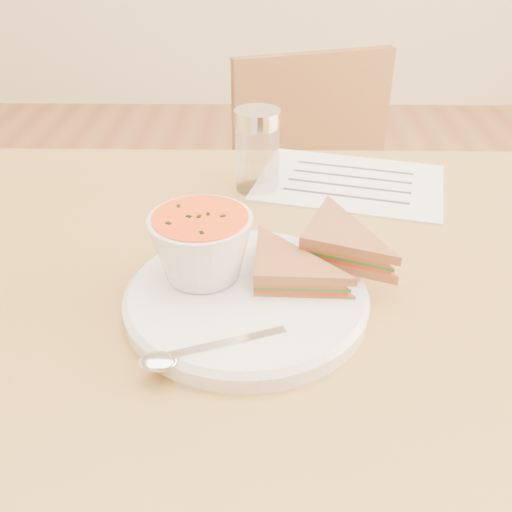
# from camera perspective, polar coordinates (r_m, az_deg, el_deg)

# --- Properties ---
(dining_table) EXTENTS (1.00, 0.70, 0.75)m
(dining_table) POSITION_cam_1_polar(r_m,az_deg,el_deg) (0.94, 2.33, -19.98)
(dining_table) COLOR olive
(dining_table) RESTS_ON floor
(chair_far) EXTENTS (0.47, 0.47, 0.84)m
(chair_far) POSITION_cam_1_polar(r_m,az_deg,el_deg) (1.32, 7.77, -0.13)
(chair_far) COLOR brown
(chair_far) RESTS_ON floor
(plate) EXTENTS (0.29, 0.29, 0.02)m
(plate) POSITION_cam_1_polar(r_m,az_deg,el_deg) (0.61, -0.98, -4.37)
(plate) COLOR white
(plate) RESTS_ON dining_table
(soup_bowl) EXTENTS (0.12, 0.12, 0.08)m
(soup_bowl) POSITION_cam_1_polar(r_m,az_deg,el_deg) (0.61, -5.43, 0.67)
(soup_bowl) COLOR white
(soup_bowl) RESTS_ON plate
(sandwich_half_a) EXTENTS (0.11, 0.11, 0.03)m
(sandwich_half_a) POSITION_cam_1_polar(r_m,az_deg,el_deg) (0.58, -0.25, -3.29)
(sandwich_half_a) COLOR #9D6437
(sandwich_half_a) RESTS_ON plate
(sandwich_half_b) EXTENTS (0.14, 0.14, 0.03)m
(sandwich_half_b) POSITION_cam_1_polar(r_m,az_deg,el_deg) (0.62, 4.28, 0.52)
(sandwich_half_b) COLOR #9D6437
(sandwich_half_b) RESTS_ON plate
(spoon) EXTENTS (0.18, 0.10, 0.01)m
(spoon) POSITION_cam_1_polar(r_m,az_deg,el_deg) (0.53, -4.25, -9.09)
(spoon) COLOR silver
(spoon) RESTS_ON plate
(paper_menu) EXTENTS (0.32, 0.26, 0.00)m
(paper_menu) POSITION_cam_1_polar(r_m,az_deg,el_deg) (0.89, 9.37, 7.29)
(paper_menu) COLOR white
(paper_menu) RESTS_ON dining_table
(condiment_shaker) EXTENTS (0.07, 0.07, 0.12)m
(condiment_shaker) POSITION_cam_1_polar(r_m,az_deg,el_deg) (0.83, 0.13, 10.50)
(condiment_shaker) COLOR silver
(condiment_shaker) RESTS_ON dining_table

